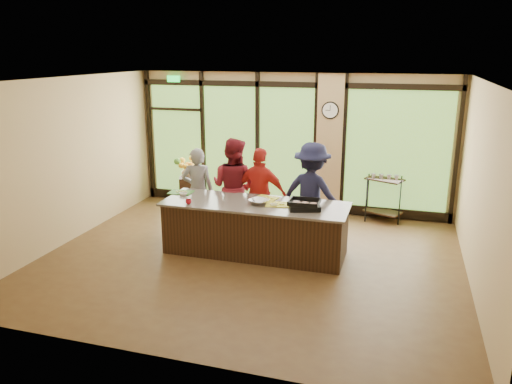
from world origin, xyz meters
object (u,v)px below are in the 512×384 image
Objects in this scene: cook_left at (198,190)px; cook_right at (312,194)px; roasting_pan at (304,207)px; flower_stand at (188,193)px; bar_cart at (384,193)px; island_base at (255,229)px.

cook_right is at bearing 163.37° from cook_left.
roasting_pan is (2.26, -0.84, 0.13)m from cook_left.
cook_left reaches higher than flower_stand.
bar_cart is at bearing -111.97° from cook_right.
cook_left is 1.67× the size of bar_cart.
island_base is 1.26m from cook_right.
island_base is at bearing -107.31° from bar_cart.
cook_left is at bearing -80.09° from flower_stand.
roasting_pan is (0.87, -0.10, 0.52)m from island_base.
bar_cart is (4.25, 0.40, 0.24)m from flower_stand.
bar_cart is (2.05, 2.45, 0.16)m from island_base.
cook_right is 1.87× the size of bar_cart.
roasting_pan is (0.04, -0.90, 0.03)m from cook_right.
cook_left is 3.85m from bar_cart.
roasting_pan is at bearing 141.49° from cook_left.
cook_left is at bearing 141.14° from roasting_pan.
bar_cart is at bearing 46.68° from roasting_pan.
cook_left is 2.22m from cook_right.
bar_cart is (3.44, 1.71, -0.24)m from cook_left.
cook_right is at bearing 43.97° from island_base.
roasting_pan is 2.83m from bar_cart.
cook_left is (-1.39, 0.74, 0.40)m from island_base.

